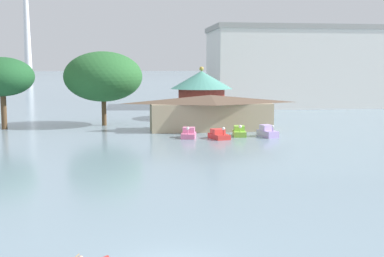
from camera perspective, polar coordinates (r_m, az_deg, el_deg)
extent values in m
cube|color=pink|center=(56.50, -0.40, -0.82)|extent=(2.11, 2.80, 0.57)
cube|color=pink|center=(56.72, -0.37, -0.17)|extent=(1.58, 1.40, 0.65)
cylinder|color=pink|center=(55.43, -0.50, -0.42)|extent=(0.14, 0.14, 0.50)
sphere|color=white|center=(55.38, -0.50, 0.02)|extent=(0.34, 0.34, 0.34)
cube|color=red|center=(55.94, 3.20, -0.92)|extent=(2.29, 3.19, 0.56)
cube|color=#E8423C|center=(56.18, 3.04, -0.32)|extent=(1.66, 1.60, 0.54)
cylinder|color=red|center=(54.83, 3.71, -0.49)|extent=(0.14, 0.14, 0.58)
sphere|color=white|center=(54.77, 3.72, 0.00)|extent=(0.35, 0.35, 0.35)
cube|color=#8CCC3F|center=(58.20, 5.59, -0.60)|extent=(1.82, 2.81, 0.62)
cube|color=#A0E24F|center=(58.44, 5.56, 0.03)|extent=(1.40, 1.35, 0.59)
cylinder|color=#8CCC3F|center=(57.08, 5.68, -0.20)|extent=(0.14, 0.14, 0.48)
sphere|color=white|center=(57.03, 5.69, 0.23)|extent=(0.38, 0.38, 0.38)
cube|color=#B299D8|center=(58.07, 8.87, -0.60)|extent=(2.08, 3.13, 0.76)
cube|color=#C8ADF0|center=(58.29, 8.70, 0.13)|extent=(1.48, 1.55, 0.64)
cylinder|color=#B299D8|center=(57.02, 9.48, -0.13)|extent=(0.14, 0.14, 0.47)
sphere|color=white|center=(56.97, 9.48, 0.25)|extent=(0.28, 0.28, 0.28)
cube|color=tan|center=(63.66, 2.15, 1.43)|extent=(15.54, 5.61, 3.54)
pyramid|color=brown|center=(63.47, 2.16, 3.49)|extent=(16.79, 6.46, 1.05)
cylinder|color=#993328|center=(77.63, 1.11, 2.94)|extent=(7.36, 7.36, 4.78)
cone|color=teal|center=(77.44, 1.12, 5.74)|extent=(9.86, 9.86, 2.80)
sphere|color=#B7993D|center=(77.41, 1.12, 7.04)|extent=(0.70, 0.70, 0.70)
cylinder|color=brown|center=(68.86, -21.23, 1.73)|extent=(0.73, 0.73, 4.38)
ellipsoid|color=#1E5128|center=(68.61, -21.41, 5.69)|extent=(8.25, 8.25, 5.14)
cylinder|color=brown|center=(69.68, -10.29, 1.75)|extent=(0.65, 0.65, 3.38)
ellipsoid|color=#28602D|center=(69.39, -10.39, 6.02)|extent=(10.93, 10.93, 7.00)
cube|color=silver|center=(103.97, 11.70, 6.83)|extent=(33.73, 16.11, 15.45)
cube|color=#999993|center=(104.26, 11.82, 11.35)|extent=(34.41, 16.43, 1.00)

